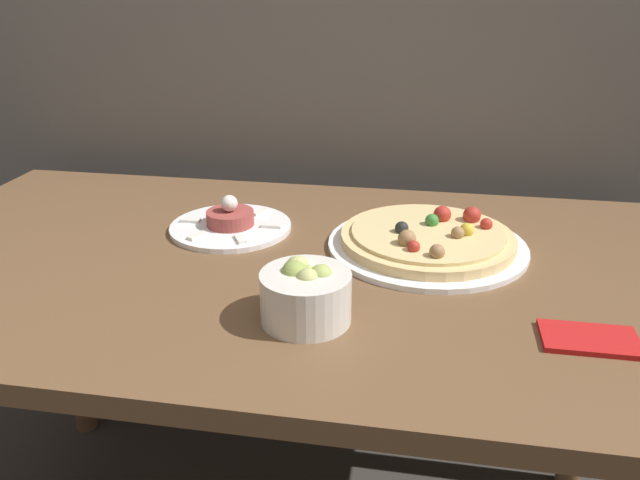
{
  "coord_description": "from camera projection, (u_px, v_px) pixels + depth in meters",
  "views": [
    {
      "loc": [
        0.25,
        -0.56,
        1.23
      ],
      "look_at": [
        0.08,
        0.42,
        0.81
      ],
      "focal_mm": 35.0,
      "sensor_mm": 36.0,
      "label": 1
    }
  ],
  "objects": [
    {
      "name": "tartare_plate",
      "position": [
        231.0,
        223.0,
        1.22
      ],
      "size": [
        0.24,
        0.24,
        0.07
      ],
      "color": "white",
      "rests_on": "dining_table"
    },
    {
      "name": "small_bowl",
      "position": [
        305.0,
        294.0,
        0.9
      ],
      "size": [
        0.13,
        0.13,
        0.09
      ],
      "color": "silver",
      "rests_on": "dining_table"
    },
    {
      "name": "pizza_plate",
      "position": [
        428.0,
        240.0,
        1.14
      ],
      "size": [
        0.36,
        0.36,
        0.06
      ],
      "color": "white",
      "rests_on": "dining_table"
    },
    {
      "name": "napkin",
      "position": [
        590.0,
        339.0,
        0.85
      ],
      "size": [
        0.13,
        0.08,
        0.01
      ],
      "color": "red",
      "rests_on": "dining_table"
    },
    {
      "name": "dining_table",
      "position": [
        274.0,
        304.0,
        1.14
      ],
      "size": [
        1.47,
        0.83,
        0.77
      ],
      "color": "brown",
      "rests_on": "ground_plane"
    }
  ]
}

